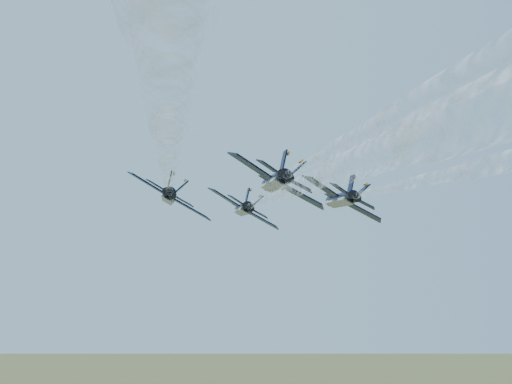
{
  "coord_description": "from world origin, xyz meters",
  "views": [
    {
      "loc": [
        -0.19,
        -90.94,
        95.31
      ],
      "look_at": [
        0.18,
        2.97,
        107.63
      ],
      "focal_mm": 50.0,
      "sensor_mm": 36.0,
      "label": 1
    }
  ],
  "objects_px": {
    "jet_slot": "(275,181)",
    "jet_left": "(170,196)",
    "jet_lead": "(243,209)",
    "jet_right": "(341,199)"
  },
  "relations": [
    {
      "from": "jet_slot",
      "to": "jet_left",
      "type": "bearing_deg",
      "value": 126.88
    },
    {
      "from": "jet_lead",
      "to": "jet_slot",
      "type": "height_order",
      "value": "same"
    },
    {
      "from": "jet_lead",
      "to": "jet_slot",
      "type": "distance_m",
      "value": 28.48
    },
    {
      "from": "jet_right",
      "to": "jet_left",
      "type": "bearing_deg",
      "value": -179.97
    },
    {
      "from": "jet_lead",
      "to": "jet_right",
      "type": "relative_size",
      "value": 1.0
    },
    {
      "from": "jet_lead",
      "to": "jet_slot",
      "type": "relative_size",
      "value": 1.0
    },
    {
      "from": "jet_left",
      "to": "jet_slot",
      "type": "distance_m",
      "value": 18.72
    },
    {
      "from": "jet_left",
      "to": "jet_right",
      "type": "distance_m",
      "value": 22.49
    },
    {
      "from": "jet_lead",
      "to": "jet_slot",
      "type": "bearing_deg",
      "value": -89.75
    },
    {
      "from": "jet_left",
      "to": "jet_right",
      "type": "relative_size",
      "value": 1.0
    }
  ]
}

